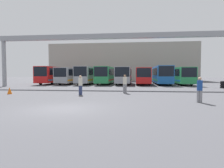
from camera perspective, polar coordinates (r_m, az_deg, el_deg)
name	(u,v)px	position (r m, az deg, el deg)	size (l,w,h in m)	color
ground_plane	(64,109)	(11.52, -13.55, -6.89)	(200.00, 200.00, 0.00)	#47474C
building_backdrop	(123,63)	(59.31, 3.11, 5.99)	(40.46, 12.00, 10.21)	gray
overhead_gantry	(108,42)	(28.99, -1.07, 11.88)	(32.81, 0.80, 7.61)	gray
bus_slot_0	(53,74)	(40.33, -16.50, 2.71)	(2.60, 10.38, 3.24)	red
bus_slot_1	(71,75)	(39.47, -11.67, 2.59)	(2.44, 11.18, 3.03)	#999EA5
bus_slot_2	(89,74)	(38.73, -6.73, 2.80)	(2.45, 11.63, 3.24)	#999EA5
bus_slot_3	(106,74)	(38.37, -1.61, 2.77)	(2.47, 12.25, 3.18)	#268C4C
bus_slot_4	(124,75)	(37.16, 3.46, 2.72)	(2.60, 10.54, 3.13)	#999EA5
bus_slot_5	(143,75)	(37.26, 8.77, 2.55)	(2.50, 10.85, 2.97)	red
bus_slot_6	(162,74)	(37.79, 13.99, 2.75)	(2.58, 11.38, 3.27)	#1959A5
bus_slot_7	(180,75)	(38.84, 18.95, 2.49)	(2.53, 12.36, 3.03)	#268C4C
pedestrian_far_center	(125,83)	(20.12, 3.70, 0.21)	(0.39, 0.39, 1.87)	gray
pedestrian_near_left	(200,89)	(14.74, 23.76, -1.33)	(0.36, 0.36, 1.73)	gray
pedestrian_near_center	(80,85)	(18.62, -9.00, -0.15)	(0.37, 0.37, 1.80)	navy
traffic_cone	(10,91)	(21.50, -27.23, -1.70)	(0.45, 0.45, 0.66)	orange
tire_stack	(224,85)	(30.87, 29.42, -0.16)	(1.04, 1.04, 0.96)	black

